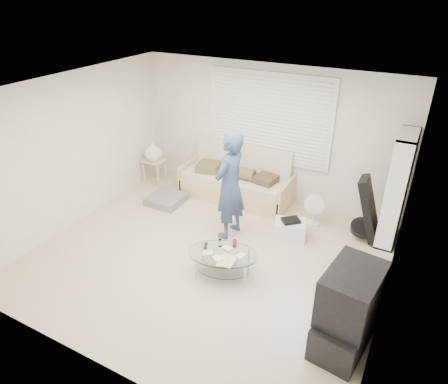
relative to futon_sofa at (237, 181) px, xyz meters
The scene contains 13 objects.
ground 1.96m from the futon_sofa, 76.52° to the right, with size 5.00×5.00×0.00m, color beige.
room_shell 1.95m from the futon_sofa, 72.16° to the right, with size 5.02×4.52×2.51m.
window_blinds 1.33m from the futon_sofa, 35.98° to the left, with size 2.32×0.08×1.62m.
futon_sofa is the anchor object (origin of this frame).
grey_floor_pillow 1.38m from the futon_sofa, 142.86° to the right, with size 0.62×0.62×0.14m, color slate.
side_table 1.81m from the futon_sofa, behind, with size 0.45×0.36×0.89m.
bookshelf 2.83m from the futon_sofa, ahead, with size 0.28×0.76×1.80m.
guitar_case 2.47m from the futon_sofa, ahead, with size 0.45×0.40×1.05m.
floor_fan 1.61m from the futon_sofa, ahead, with size 0.35×0.23×0.57m.
storage_bin 1.61m from the futon_sofa, 31.04° to the right, with size 0.57×0.48×0.35m.
tv_unit 3.70m from the futon_sofa, 44.30° to the right, with size 0.63×1.01×1.04m.
coffee_table 2.32m from the futon_sofa, 68.40° to the right, with size 1.13×0.89×0.49m.
standing_person 1.39m from the futon_sofa, 68.95° to the right, with size 0.65×0.42×1.78m, color navy.
Camera 1 is at (2.52, -4.25, 3.71)m, focal length 32.00 mm.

